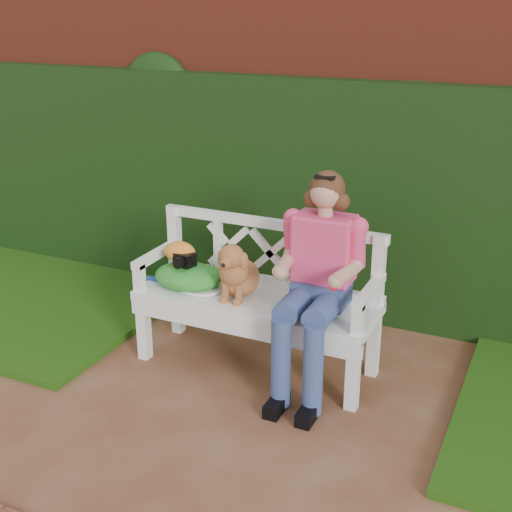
% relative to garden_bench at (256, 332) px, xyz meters
% --- Properties ---
extents(ground, '(60.00, 60.00, 0.00)m').
position_rel_garden_bench_xyz_m(ground, '(0.15, -0.69, -0.24)').
color(ground, '#5F2C18').
extents(brick_wall, '(10.00, 0.30, 2.20)m').
position_rel_garden_bench_xyz_m(brick_wall, '(0.15, 1.21, 0.86)').
color(brick_wall, maroon).
rests_on(brick_wall, ground).
extents(ivy_hedge, '(10.00, 0.18, 1.70)m').
position_rel_garden_bench_xyz_m(ivy_hedge, '(0.15, 0.99, 0.61)').
color(ivy_hedge, '#16340E').
rests_on(ivy_hedge, ground).
extents(grass_left, '(2.60, 2.00, 0.05)m').
position_rel_garden_bench_xyz_m(grass_left, '(-2.25, 0.21, -0.21)').
color(grass_left, '#183E0B').
rests_on(grass_left, ground).
extents(garden_bench, '(1.60, 0.66, 0.48)m').
position_rel_garden_bench_xyz_m(garden_bench, '(0.00, 0.00, 0.00)').
color(garden_bench, white).
rests_on(garden_bench, ground).
extents(seated_woman, '(0.73, 0.83, 1.24)m').
position_rel_garden_bench_xyz_m(seated_woman, '(0.42, -0.02, 0.38)').
color(seated_woman, '#EB4771').
rests_on(seated_woman, ground).
extents(dog, '(0.34, 0.40, 0.37)m').
position_rel_garden_bench_xyz_m(dog, '(-0.10, -0.04, 0.43)').
color(dog, brown).
rests_on(dog, garden_bench).
extents(tennis_racket, '(0.58, 0.28, 0.03)m').
position_rel_garden_bench_xyz_m(tennis_racket, '(-0.39, -0.05, 0.25)').
color(tennis_racket, beige).
rests_on(tennis_racket, garden_bench).
extents(green_bag, '(0.49, 0.41, 0.15)m').
position_rel_garden_bench_xyz_m(green_bag, '(-0.46, -0.03, 0.32)').
color(green_bag, '#1F971E').
rests_on(green_bag, garden_bench).
extents(camera_item, '(0.14, 0.12, 0.08)m').
position_rel_garden_bench_xyz_m(camera_item, '(-0.47, -0.05, 0.43)').
color(camera_item, black).
rests_on(camera_item, green_bag).
extents(baseball_glove, '(0.22, 0.16, 0.13)m').
position_rel_garden_bench_xyz_m(baseball_glove, '(-0.53, -0.01, 0.46)').
color(baseball_glove, orange).
rests_on(baseball_glove, green_bag).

